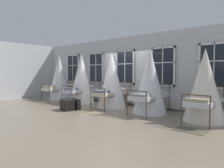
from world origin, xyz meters
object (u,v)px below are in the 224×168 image
Objects in this scene: cot_first at (59,78)px; cot_fifth at (205,86)px; cot_second at (82,79)px; suitcase_dark at (74,104)px; cot_fourth at (150,82)px; cot_third at (112,81)px; travel_trunk at (67,105)px.

cot_first is 1.08× the size of cot_fifth.
cot_second reaches higher than suitcase_dark.
cot_fourth is 3.24m from suitcase_dark.
cot_fifth is at bearing -89.38° from cot_fourth.
cot_third is 1.05× the size of cot_fifth.
cot_fifth is at bearing -92.15° from cot_first.
travel_trunk is at bearing 118.80° from cot_fourth.
cot_fifth is 4.97m from suitcase_dark.
cot_fourth is at bearing 90.03° from cot_fifth.
cot_first is 1.00× the size of cot_fourth.
cot_second is 1.00× the size of cot_fourth.
cot_fourth reaches higher than suitcase_dark.
cot_third is 3.83m from cot_fifth.
suitcase_dark is at bearing -141.95° from cot_second.
cot_second is at bearing 119.98° from suitcase_dark.
cot_first is 1.00× the size of cot_second.
cot_fifth is at bearing -91.80° from cot_third.
travel_trunk is (-4.81, -1.62, -0.90)m from cot_fifth.
cot_fourth is 4.23× the size of suitcase_dark.
cot_second is 3.90m from cot_fourth.
cot_fourth is (3.90, -0.08, -0.00)m from cot_second.
suitcase_dark is at bearing 105.33° from cot_fifth.
cot_third is 1.92m from cot_fourth.
cot_second is at bearing -91.65° from cot_first.
cot_first is 4.24× the size of suitcase_dark.
cot_first is 7.67m from cot_fifth.
cot_first is at bearing 88.92° from cot_fifth.
cot_first is 3.84m from cot_third.
cot_first reaches higher than cot_fourth.
cot_fourth is at bearing 17.10° from suitcase_dark.
cot_fifth is 5.16m from travel_trunk.
cot_fourth reaches higher than cot_fifth.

